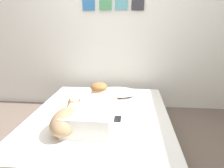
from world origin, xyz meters
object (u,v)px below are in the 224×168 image
at_px(pillow, 117,92).
at_px(cell_phone, 118,119).
at_px(coffee_cup, 111,99).
at_px(bed, 100,128).
at_px(dog, 68,119).
at_px(person_lying, 94,108).

height_order(pillow, cell_phone, pillow).
height_order(pillow, coffee_cup, pillow).
xyz_separation_m(bed, cell_phone, (0.20, -0.12, 0.18)).
bearing_deg(bed, pillow, 76.52).
xyz_separation_m(dog, coffee_cup, (0.31, 0.74, -0.07)).
distance_m(bed, cell_phone, 0.30).
bearing_deg(cell_phone, dog, -150.16).
bearing_deg(cell_phone, person_lying, 176.35).
xyz_separation_m(pillow, dog, (-0.38, -0.95, 0.05)).
bearing_deg(coffee_cup, person_lying, -104.88).
height_order(bed, person_lying, person_lying).
xyz_separation_m(person_lying, coffee_cup, (0.13, 0.47, -0.07)).
relative_size(person_lying, coffee_cup, 7.36).
height_order(bed, cell_phone, cell_phone).
relative_size(bed, person_lying, 2.08).
bearing_deg(person_lying, dog, -125.16).
xyz_separation_m(bed, person_lying, (-0.05, -0.11, 0.28)).
bearing_deg(bed, cell_phone, -31.62).
xyz_separation_m(bed, pillow, (0.14, 0.58, 0.23)).
distance_m(pillow, cell_phone, 0.71).
distance_m(dog, coffee_cup, 0.80).
bearing_deg(coffee_cup, dog, -112.92).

